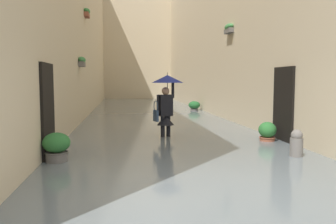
{
  "coord_description": "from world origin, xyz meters",
  "views": [
    {
      "loc": [
        1.35,
        4.9,
        1.83
      ],
      "look_at": [
        0.05,
        -4.96,
        0.93
      ],
      "focal_mm": 36.92,
      "sensor_mm": 36.0,
      "label": 1
    }
  ],
  "objects_px": {
    "potted_plant_mid_left": "(194,107)",
    "potted_plant_far_right": "(57,150)",
    "potted_plant_far_left": "(267,134)",
    "mooring_bollard": "(296,148)",
    "person_wading": "(166,96)"
  },
  "relations": [
    {
      "from": "potted_plant_far_left",
      "to": "mooring_bollard",
      "type": "height_order",
      "value": "mooring_bollard"
    },
    {
      "from": "potted_plant_mid_left",
      "to": "mooring_bollard",
      "type": "xyz_separation_m",
      "value": [
        0.2,
        11.59,
        -0.02
      ]
    },
    {
      "from": "person_wading",
      "to": "potted_plant_far_right",
      "type": "xyz_separation_m",
      "value": [
        2.57,
        2.77,
        -0.95
      ]
    },
    {
      "from": "potted_plant_far_left",
      "to": "mooring_bollard",
      "type": "distance_m",
      "value": 1.92
    },
    {
      "from": "person_wading",
      "to": "potted_plant_far_right",
      "type": "height_order",
      "value": "person_wading"
    },
    {
      "from": "potted_plant_mid_left",
      "to": "potted_plant_far_right",
      "type": "bearing_deg",
      "value": 65.46
    },
    {
      "from": "person_wading",
      "to": "mooring_bollard",
      "type": "distance_m",
      "value": 3.96
    },
    {
      "from": "potted_plant_far_left",
      "to": "mooring_bollard",
      "type": "relative_size",
      "value": 0.91
    },
    {
      "from": "potted_plant_far_left",
      "to": "potted_plant_mid_left",
      "type": "distance_m",
      "value": 9.68
    },
    {
      "from": "potted_plant_far_right",
      "to": "potted_plant_mid_left",
      "type": "relative_size",
      "value": 1.12
    },
    {
      "from": "person_wading",
      "to": "potted_plant_mid_left",
      "type": "relative_size",
      "value": 2.89
    },
    {
      "from": "potted_plant_far_right",
      "to": "mooring_bollard",
      "type": "xyz_separation_m",
      "value": [
        -5.01,
        0.18,
        -0.05
      ]
    },
    {
      "from": "person_wading",
      "to": "potted_plant_far_right",
      "type": "relative_size",
      "value": 2.58
    },
    {
      "from": "potted_plant_far_left",
      "to": "person_wading",
      "type": "bearing_deg",
      "value": -21.82
    },
    {
      "from": "potted_plant_far_right",
      "to": "potted_plant_far_left",
      "type": "height_order",
      "value": "potted_plant_far_right"
    }
  ]
}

